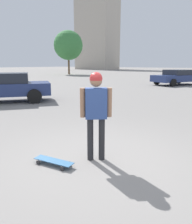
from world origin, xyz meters
TOP-DOWN VIEW (x-y plane):
  - ground_plane at (0.00, 0.00)m, footprint 220.00×220.00m
  - person at (0.00, 0.00)m, footprint 0.48×0.41m
  - skateboard at (-0.50, -0.66)m, footprint 0.82×0.34m
  - car_parked_near at (-7.44, 2.95)m, footprint 3.92×4.32m
  - car_parked_far at (-3.20, 16.90)m, footprint 3.70×4.84m
  - building_block_distant at (-43.44, 61.80)m, footprint 12.88×9.43m
  - tree_distant at (-24.76, 26.42)m, footprint 5.07×5.07m

SIDE VIEW (x-z plane):
  - ground_plane at x=0.00m, z-range 0.00..0.00m
  - skateboard at x=-0.50m, z-range 0.03..0.12m
  - car_parked_far at x=-3.20m, z-range 0.04..1.38m
  - car_parked_near at x=-7.44m, z-range 0.04..1.45m
  - person at x=0.00m, z-range 0.22..1.92m
  - tree_distant at x=-24.76m, z-range 1.24..8.82m
  - building_block_distant at x=-43.44m, z-range 0.00..24.23m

